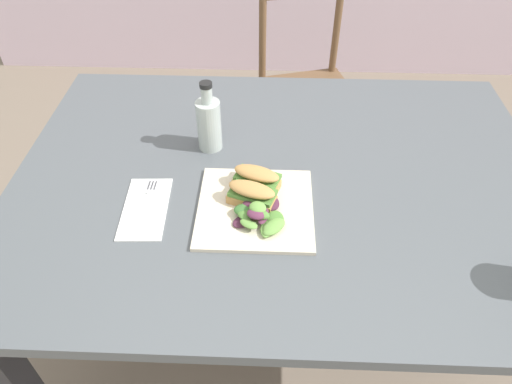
{
  "coord_description": "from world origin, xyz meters",
  "views": [
    {
      "loc": [
        -0.09,
        -0.72,
        1.53
      ],
      "look_at": [
        -0.13,
        0.11,
        0.76
      ],
      "focal_mm": 32.81,
      "sensor_mm": 36.0,
      "label": 1
    }
  ],
  "objects": [
    {
      "name": "sandwich_half_front",
      "position": [
        -0.14,
        0.09,
        0.78
      ],
      "size": [
        0.13,
        0.09,
        0.06
      ],
      "color": "tan",
      "rests_on": "plate_lunch"
    },
    {
      "name": "fork_on_napkin",
      "position": [
        -0.39,
        0.08,
        0.75
      ],
      "size": [
        0.03,
        0.19,
        0.0
      ],
      "color": "silver",
      "rests_on": "napkin_folded"
    },
    {
      "name": "ground_plane",
      "position": [
        0.0,
        0.0,
        0.0
      ],
      "size": [
        8.51,
        8.51,
        0.0
      ],
      "primitive_type": "plane",
      "color": "#7A6B5B"
    },
    {
      "name": "salad_mixed_greens",
      "position": [
        -0.11,
        0.03,
        0.77
      ],
      "size": [
        0.14,
        0.15,
        0.04
      ],
      "color": "#4C2338",
      "rests_on": "plate_lunch"
    },
    {
      "name": "chair_wooden_far",
      "position": [
        0.06,
        1.13,
        0.45
      ],
      "size": [
        0.5,
        0.5,
        0.87
      ],
      "color": "brown",
      "rests_on": "ground"
    },
    {
      "name": "napkin_folded",
      "position": [
        -0.39,
        0.06,
        0.74
      ],
      "size": [
        0.11,
        0.21,
        0.0
      ],
      "primitive_type": "cube",
      "rotation": [
        0.0,
        0.0,
        0.05
      ],
      "color": "white",
      "rests_on": "dining_table"
    },
    {
      "name": "dining_table",
      "position": [
        -0.06,
        0.2,
        0.63
      ],
      "size": [
        1.39,
        1.01,
        0.74
      ],
      "color": "#51565B",
      "rests_on": "ground"
    },
    {
      "name": "bottle_cold_brew",
      "position": [
        -0.26,
        0.32,
        0.81
      ],
      "size": [
        0.07,
        0.07,
        0.2
      ],
      "color": "black",
      "rests_on": "dining_table"
    },
    {
      "name": "sandwich_half_back",
      "position": [
        -0.13,
        0.14,
        0.78
      ],
      "size": [
        0.13,
        0.09,
        0.06
      ],
      "color": "tan",
      "rests_on": "plate_lunch"
    },
    {
      "name": "plate_lunch",
      "position": [
        -0.13,
        0.07,
        0.74
      ],
      "size": [
        0.27,
        0.27,
        0.01
      ],
      "primitive_type": "cube",
      "color": "beige",
      "rests_on": "dining_table"
    }
  ]
}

